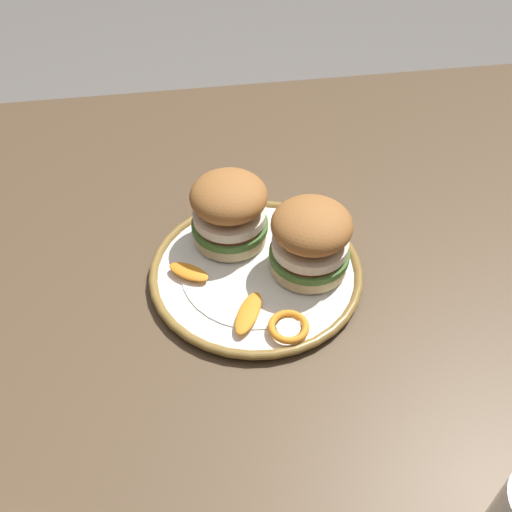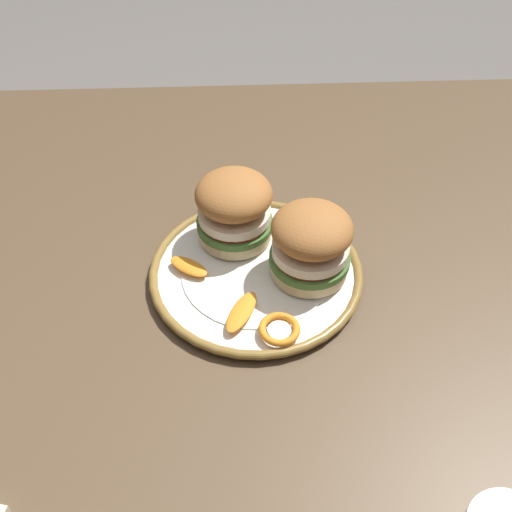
% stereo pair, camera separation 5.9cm
% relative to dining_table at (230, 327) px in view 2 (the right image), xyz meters
% --- Properties ---
extents(ground_plane, '(8.00, 8.00, 0.00)m').
position_rel_dining_table_xyz_m(ground_plane, '(0.00, 0.00, -0.67)').
color(ground_plane, slate).
extents(dining_table, '(1.36, 1.05, 0.76)m').
position_rel_dining_table_xyz_m(dining_table, '(0.00, 0.00, 0.00)').
color(dining_table, brown).
rests_on(dining_table, ground).
extents(dinner_plate, '(0.29, 0.29, 0.02)m').
position_rel_dining_table_xyz_m(dinner_plate, '(-0.04, -0.01, 0.10)').
color(dinner_plate, white).
rests_on(dinner_plate, dining_table).
extents(sandwich_half_left, '(0.15, 0.15, 0.10)m').
position_rel_dining_table_xyz_m(sandwich_half_left, '(-0.01, -0.08, 0.16)').
color(sandwich_half_left, beige).
rests_on(sandwich_half_left, dinner_plate).
extents(sandwich_half_right, '(0.15, 0.15, 0.10)m').
position_rel_dining_table_xyz_m(sandwich_half_right, '(-0.11, -0.01, 0.16)').
color(sandwich_half_right, beige).
rests_on(sandwich_half_right, dinner_plate).
extents(orange_peel_curled, '(0.07, 0.07, 0.01)m').
position_rel_dining_table_xyz_m(orange_peel_curled, '(-0.06, 0.09, 0.11)').
color(orange_peel_curled, orange).
rests_on(orange_peel_curled, dinner_plate).
extents(orange_peel_strip_long, '(0.06, 0.05, 0.01)m').
position_rel_dining_table_xyz_m(orange_peel_strip_long, '(0.05, -0.02, 0.11)').
color(orange_peel_strip_long, orange).
rests_on(orange_peel_strip_long, dinner_plate).
extents(orange_peel_strip_short, '(0.05, 0.07, 0.01)m').
position_rel_dining_table_xyz_m(orange_peel_strip_short, '(-0.02, 0.06, 0.11)').
color(orange_peel_strip_short, orange).
rests_on(orange_peel_strip_short, dinner_plate).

